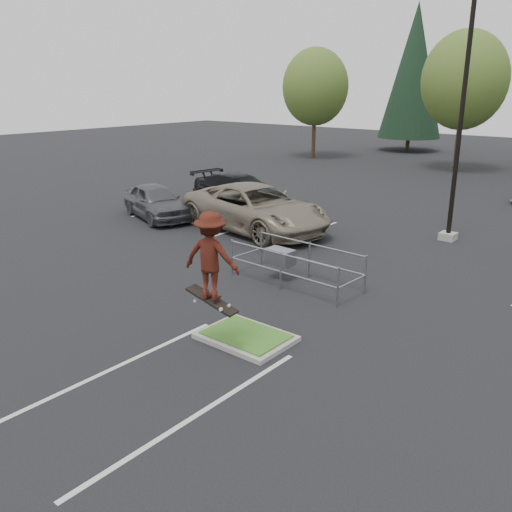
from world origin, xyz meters
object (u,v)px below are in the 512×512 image
Objects in this scene: car_l_grey at (155,201)px; car_l_tan at (255,208)px; cart_corral at (284,258)px; car_l_black at (239,191)px; decid_b at (464,83)px; skateboarder at (211,256)px; light_pole at (460,124)px; conif_a at (414,71)px; decid_a at (315,89)px.

car_l_tan is at bearing -56.63° from car_l_grey.
car_l_black reaches higher than cart_corral.
decid_b reaches higher than skateboarder.
car_l_grey is (-9.66, 2.98, 0.05)m from cart_corral.
car_l_tan is (-0.49, -22.28, -5.07)m from decid_b.
skateboarder is 11.30m from car_l_tan.
light_pole is 13.53m from car_l_grey.
conif_a is (-14.50, 28.00, 2.54)m from light_pole.
decid_a is 12.02m from decid_b.
skateboarder is at bearing -71.35° from conif_a.
light_pole is 1.05× the size of decid_b.
cart_corral is 10.86m from car_l_black.
conif_a reaches higher than decid_b.
skateboarder reaches higher than cart_corral.
conif_a is 1.86× the size of car_l_tan.
skateboarder is at bearing -92.93° from light_pole.
light_pole is 4.43× the size of skateboarder.
car_l_black is 1.23× the size of car_l_grey.
car_l_grey is (2.50, -33.00, -6.30)m from conif_a.
conif_a reaches higher than light_pole.
car_l_black is (-9.84, 12.20, -1.53)m from skateboarder.
skateboarder reaches higher than car_l_tan.
car_l_black reaches higher than car_l_grey.
light_pole is 19.70m from decid_b.
car_l_grey is (-1.50, -4.20, -0.04)m from car_l_black.
decid_b is 2.05× the size of car_l_grey.
cart_corral is 5.54m from skateboarder.
conif_a is at bearing 15.69° from car_l_black.
decid_b reaches higher than decid_a.
conif_a is 38.50m from cart_corral.
light_pole is at bearing -48.11° from car_l_grey.
decid_a is at bearing 135.75° from light_pole.
car_l_grey is (-5.49, -23.53, -5.24)m from decid_b.
conif_a is 5.69× the size of skateboarder.
light_pole reaches higher than car_l_grey.
cart_corral is at bearing -106.37° from light_pole.
conif_a is (4.01, 9.97, 1.52)m from decid_a.
decid_b reaches higher than car_l_grey.
decid_a is 1.27× the size of car_l_tan.
car_l_grey is (-5.00, -1.26, -0.17)m from car_l_tan.
car_l_tan is at bearing -122.25° from car_l_black.
car_l_tan is (11.51, -21.78, -4.61)m from decid_a.
decid_a reaches higher than car_l_grey.
cart_corral is at bearing -123.55° from car_l_black.
conif_a is 33.69m from car_l_grey.
skateboarder reaches higher than car_l_black.
cart_corral is 6.30m from car_l_tan.
conif_a is at bearing -88.36° from skateboarder.
skateboarder is 13.96m from car_l_grey.
decid_a reaches higher than car_l_tan.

